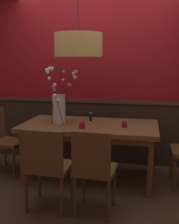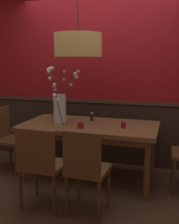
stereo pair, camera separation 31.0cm
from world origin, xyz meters
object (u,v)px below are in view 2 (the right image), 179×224
Objects in this scene: dining_table at (89,130)px; chair_head_west_end at (8,135)px; candle_holder_nearer_center at (123,125)px; pendant_lamp at (78,45)px; vase_with_blossoms at (60,106)px; chair_near_side_right at (86,167)px; condiment_bottle at (92,117)px; chair_near_side_left at (41,162)px; candle_holder_nearer_edge at (80,125)px.

dining_table is 1.95× the size of chair_head_west_end.
chair_head_west_end reaches higher than dining_table.
candle_holder_nearer_center is 1.14m from pendant_lamp.
vase_with_blossoms is 11.39× the size of candle_holder_nearer_center.
chair_near_side_right reaches higher than condiment_bottle.
chair_near_side_right is 0.70× the size of pendant_lamp.
chair_near_side_left is 0.69× the size of pendant_lamp.
pendant_lamp is (-0.08, 0.16, 0.97)m from candle_holder_nearer_edge.
vase_with_blossoms is 7.06× the size of condiment_bottle.
condiment_bottle reaches higher than candle_holder_nearer_center.
chair_near_side_right is 1.07× the size of vase_with_blossoms.
vase_with_blossoms is at bearing 148.63° from candle_holder_nearer_edge.
chair_near_side_left reaches higher than dining_table.
candle_holder_nearer_edge is at bearing -91.60° from condiment_bottle.
chair_near_side_right is at bearing -106.56° from candle_holder_nearer_center.
chair_near_side_right is 1.15m from condiment_bottle.
chair_near_side_left reaches higher than condiment_bottle.
vase_with_blossoms is at bearing -176.60° from dining_table.
vase_with_blossoms is at bearing -0.82° from chair_head_west_end.
dining_table is 0.28m from candle_holder_nearer_edge.
chair_near_side_right is 12.24× the size of candle_holder_nearer_center.
candle_holder_nearer_center is 0.57m from condiment_bottle.
chair_head_west_end is (-1.49, 0.87, -0.02)m from chair_near_side_right.
chair_near_side_left is 1.06× the size of vase_with_blossoms.
candle_holder_nearer_edge is at bearing -162.52° from candle_holder_nearer_center.
vase_with_blossoms is at bearing 166.39° from pendant_lamp.
pendant_lamp is at bearing -107.20° from condiment_bottle.
pendant_lamp is (-0.59, -0.00, 0.97)m from candle_holder_nearer_center.
condiment_bottle is (0.38, 0.23, -0.16)m from vase_with_blossoms.
pendant_lamp is (0.15, 0.80, 1.25)m from chair_near_side_left.
dining_table is 1.11m from pendant_lamp.
chair_near_side_right reaches higher than chair_head_west_end.
chair_near_side_right is 7.59× the size of condiment_bottle.
condiment_bottle is at bearing 97.82° from dining_table.
condiment_bottle is (-0.49, 0.29, 0.02)m from candle_holder_nearer_center.
chair_near_side_right reaches higher than candle_holder_nearer_edge.
candle_holder_nearer_edge is (-0.04, -0.25, 0.13)m from dining_table.
vase_with_blossoms is 0.85m from pendant_lamp.
dining_table is 0.49m from candle_holder_nearer_center.
chair_head_west_end is at bearing 168.96° from candle_holder_nearer_edge.
candle_holder_nearer_center is at bearing -30.44° from condiment_bottle.
chair_head_west_end is 1.27m from candle_holder_nearer_edge.
pendant_lamp reaches higher than chair_near_side_right.
chair_head_west_end is at bearing -170.17° from condiment_bottle.
chair_near_side_right is at bearing -30.24° from chair_head_west_end.
pendant_lamp is (0.29, -0.07, 0.79)m from vase_with_blossoms.
chair_head_west_end is 1.00× the size of chair_near_side_left.
condiment_bottle is at bearing 9.83° from chair_head_west_end.
dining_table is 23.73× the size of candle_holder_nearer_center.
condiment_bottle is (1.23, 0.21, 0.31)m from chair_head_west_end.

